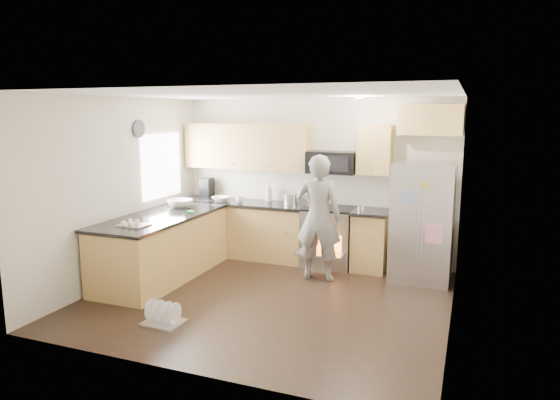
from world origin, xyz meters
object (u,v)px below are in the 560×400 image
at_px(person, 318,218).
at_px(dish_rack, 163,318).
at_px(stove_range, 329,223).
at_px(refrigerator, 422,223).

bearing_deg(person, dish_rack, 58.10).
relative_size(stove_range, dish_rack, 3.92).
relative_size(refrigerator, person, 0.94).
relative_size(refrigerator, dish_rack, 3.73).
bearing_deg(stove_range, person, -87.46).
bearing_deg(refrigerator, stove_range, 171.52).
bearing_deg(dish_rack, refrigerator, 45.32).
height_order(stove_range, refrigerator, stove_range).
relative_size(person, dish_rack, 3.97).
bearing_deg(refrigerator, person, -160.62).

